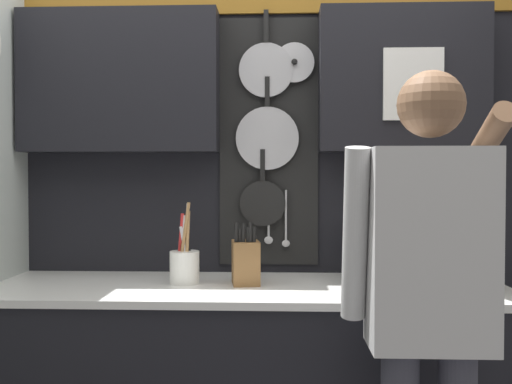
% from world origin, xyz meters
% --- Properties ---
extents(back_wall_unit, '(2.71, 0.22, 2.31)m').
position_xyz_m(back_wall_unit, '(-0.00, 0.30, 1.45)').
color(back_wall_unit, black).
rests_on(back_wall_unit, ground_plane).
extents(microwave, '(0.49, 0.36, 0.28)m').
position_xyz_m(microwave, '(0.69, 0.02, 1.07)').
color(microwave, black).
rests_on(microwave, base_cabinet_counter).
extents(knife_block, '(0.13, 0.16, 0.26)m').
position_xyz_m(knife_block, '(-0.01, 0.02, 1.03)').
color(knife_block, brown).
rests_on(knife_block, base_cabinet_counter).
extents(utensil_crock, '(0.13, 0.13, 0.34)m').
position_xyz_m(utensil_crock, '(-0.27, 0.02, 1.02)').
color(utensil_crock, white).
rests_on(utensil_crock, base_cabinet_counter).
extents(person, '(0.54, 0.62, 1.72)m').
position_xyz_m(person, '(0.60, -0.54, 1.03)').
color(person, '#383842').
rests_on(person, ground_plane).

